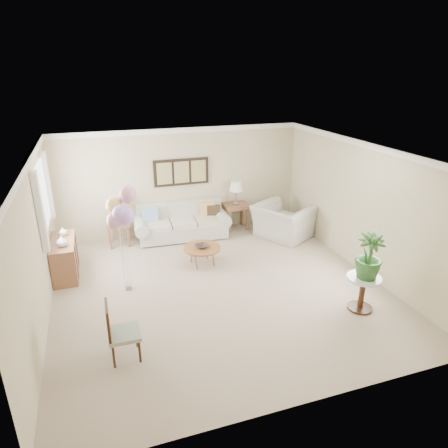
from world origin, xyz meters
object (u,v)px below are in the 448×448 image
armchair (282,222)px  coffee_table (202,248)px  accent_chair (119,330)px  sofa (182,224)px  balloon_cluster (121,211)px

armchair → coffee_table: bearing=81.2°
armchair → accent_chair: size_ratio=1.38×
coffee_table → accent_chair: bearing=-127.6°
sofa → balloon_cluster: 2.91m
sofa → balloon_cluster: (-1.54, -2.13, 1.24)m
coffee_table → armchair: (2.25, 0.79, 0.04)m
sofa → coffee_table: bearing=-87.6°
sofa → accent_chair: bearing=-114.3°
sofa → balloon_cluster: balloon_cluster is taller
accent_chair → armchair: bearing=38.1°
coffee_table → armchair: armchair is taller
armchair → balloon_cluster: 4.24m
sofa → armchair: (2.32, -0.80, 0.07)m
sofa → armchair: 2.45m
coffee_table → accent_chair: (-1.89, -2.46, 0.10)m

